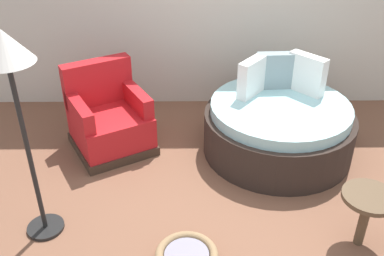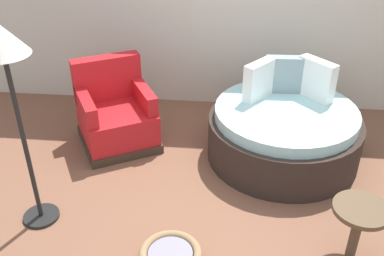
{
  "view_description": "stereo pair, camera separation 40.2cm",
  "coord_description": "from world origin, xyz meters",
  "px_view_note": "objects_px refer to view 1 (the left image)",
  "views": [
    {
      "loc": [
        -0.48,
        -3.29,
        2.8
      ],
      "look_at": [
        -0.44,
        0.41,
        0.55
      ],
      "focal_mm": 41.54,
      "sensor_mm": 36.0,
      "label": 1
    },
    {
      "loc": [
        -0.08,
        -3.27,
        2.8
      ],
      "look_at": [
        -0.44,
        0.41,
        0.55
      ],
      "focal_mm": 41.54,
      "sensor_mm": 36.0,
      "label": 2
    }
  ],
  "objects_px": {
    "round_daybed": "(278,126)",
    "side_table": "(368,204)",
    "red_armchair": "(109,120)",
    "floor_lamp": "(9,68)"
  },
  "relations": [
    {
      "from": "red_armchair",
      "to": "side_table",
      "type": "height_order",
      "value": "red_armchair"
    },
    {
      "from": "side_table",
      "to": "floor_lamp",
      "type": "distance_m",
      "value": 2.93
    },
    {
      "from": "round_daybed",
      "to": "side_table",
      "type": "bearing_deg",
      "value": -71.94
    },
    {
      "from": "round_daybed",
      "to": "red_armchair",
      "type": "xyz_separation_m",
      "value": [
        -1.86,
        0.11,
        0.02
      ]
    },
    {
      "from": "side_table",
      "to": "floor_lamp",
      "type": "height_order",
      "value": "floor_lamp"
    },
    {
      "from": "round_daybed",
      "to": "floor_lamp",
      "type": "bearing_deg",
      "value": -151.4
    },
    {
      "from": "round_daybed",
      "to": "red_armchair",
      "type": "bearing_deg",
      "value": 176.57
    },
    {
      "from": "red_armchair",
      "to": "side_table",
      "type": "relative_size",
      "value": 2.08
    },
    {
      "from": "red_armchair",
      "to": "floor_lamp",
      "type": "height_order",
      "value": "floor_lamp"
    },
    {
      "from": "red_armchair",
      "to": "floor_lamp",
      "type": "distance_m",
      "value": 1.84
    }
  ]
}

